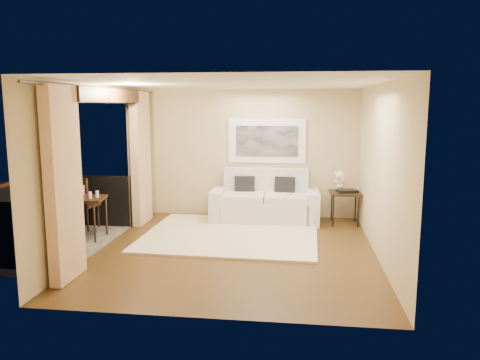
% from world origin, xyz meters
% --- Properties ---
extents(floor, '(5.00, 5.00, 0.00)m').
position_xyz_m(floor, '(0.00, 0.00, 0.00)').
color(floor, '#513818').
rests_on(floor, ground).
extents(room_shell, '(5.00, 6.40, 5.00)m').
position_xyz_m(room_shell, '(-2.13, 0.00, 2.52)').
color(room_shell, white).
rests_on(room_shell, ground).
extents(balcony, '(1.81, 2.60, 1.17)m').
position_xyz_m(balcony, '(-3.31, 0.00, 0.18)').
color(balcony, '#605B56').
rests_on(balcony, ground).
extents(curtains, '(0.16, 4.80, 2.64)m').
position_xyz_m(curtains, '(-2.11, 0.00, 1.34)').
color(curtains, '#D7AF84').
rests_on(curtains, ground).
extents(artwork, '(1.62, 0.07, 0.92)m').
position_xyz_m(artwork, '(0.33, 2.46, 1.62)').
color(artwork, white).
rests_on(artwork, room_shell).
extents(rug, '(3.18, 2.79, 0.04)m').
position_xyz_m(rug, '(-0.21, 0.87, 0.02)').
color(rug, beige).
rests_on(rug, floor).
extents(sofa, '(2.20, 0.98, 1.05)m').
position_xyz_m(sofa, '(0.32, 2.10, 0.37)').
color(sofa, silver).
rests_on(sofa, floor).
extents(side_table, '(0.63, 0.63, 0.65)m').
position_xyz_m(side_table, '(1.93, 2.00, 0.60)').
color(side_table, black).
rests_on(side_table, floor).
extents(tray, '(0.44, 0.37, 0.05)m').
position_xyz_m(tray, '(1.96, 1.99, 0.68)').
color(tray, black).
rests_on(tray, side_table).
extents(orchid, '(0.24, 0.18, 0.44)m').
position_xyz_m(orchid, '(1.82, 2.10, 0.87)').
color(orchid, white).
rests_on(orchid, side_table).
extents(bistro_table, '(0.72, 0.72, 0.74)m').
position_xyz_m(bistro_table, '(-2.76, 0.41, 0.66)').
color(bistro_table, black).
rests_on(bistro_table, balcony).
extents(balcony_chair_far, '(0.50, 0.51, 1.02)m').
position_xyz_m(balcony_chair_far, '(-3.08, 0.87, 0.60)').
color(balcony_chair_far, black).
rests_on(balcony_chair_far, balcony).
extents(balcony_chair_near, '(0.49, 0.49, 0.91)m').
position_xyz_m(balcony_chair_near, '(-2.80, -0.36, 0.53)').
color(balcony_chair_near, black).
rests_on(balcony_chair_near, balcony).
extents(ice_bucket, '(0.18, 0.18, 0.20)m').
position_xyz_m(ice_bucket, '(-2.92, 0.55, 0.84)').
color(ice_bucket, white).
rests_on(ice_bucket, bistro_table).
extents(candle, '(0.06, 0.06, 0.07)m').
position_xyz_m(candle, '(-2.75, 0.56, 0.78)').
color(candle, red).
rests_on(candle, bistro_table).
extents(vase, '(0.04, 0.04, 0.18)m').
position_xyz_m(vase, '(-2.75, 0.22, 0.83)').
color(vase, silver).
rests_on(vase, bistro_table).
extents(glass_a, '(0.06, 0.06, 0.12)m').
position_xyz_m(glass_a, '(-2.64, 0.33, 0.80)').
color(glass_a, white).
rests_on(glass_a, bistro_table).
extents(glass_b, '(0.06, 0.06, 0.12)m').
position_xyz_m(glass_b, '(-2.56, 0.44, 0.80)').
color(glass_b, white).
rests_on(glass_b, bistro_table).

